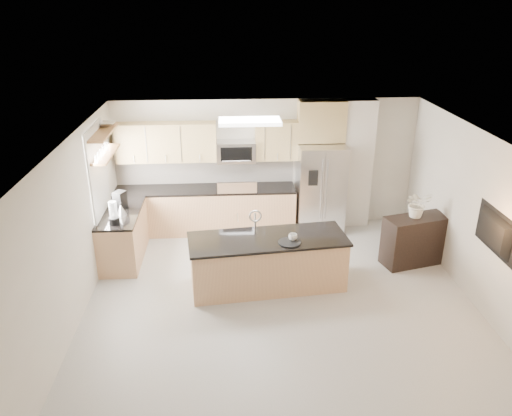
{
  "coord_description": "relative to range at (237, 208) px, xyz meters",
  "views": [
    {
      "loc": [
        -0.78,
        -6.32,
        4.43
      ],
      "look_at": [
        -0.32,
        1.3,
        1.17
      ],
      "focal_mm": 35.0,
      "sensor_mm": 36.0,
      "label": 1
    }
  ],
  "objects": [
    {
      "name": "credenza",
      "position": [
        3.1,
        -1.55,
        -0.03
      ],
      "size": [
        1.19,
        0.74,
        0.89
      ],
      "primitive_type": "cube",
      "rotation": [
        0.0,
        0.0,
        0.26
      ],
      "color": "black",
      "rests_on": "floor"
    },
    {
      "name": "platter",
      "position": [
        0.76,
        -2.36,
        0.41
      ],
      "size": [
        0.39,
        0.39,
        0.02
      ],
      "primitive_type": "cylinder",
      "rotation": [
        0.0,
        0.0,
        0.09
      ],
      "color": "black",
      "rests_on": "island"
    },
    {
      "name": "wall_right",
      "position": [
        3.6,
        -2.92,
        0.83
      ],
      "size": [
        0.02,
        6.5,
        2.6
      ],
      "primitive_type": "cube",
      "color": "beige",
      "rests_on": "floor"
    },
    {
      "name": "television",
      "position": [
        3.51,
        -3.12,
        0.88
      ],
      "size": [
        0.14,
        1.08,
        0.62
      ],
      "primitive_type": "imported",
      "rotation": [
        0.0,
        0.0,
        1.57
      ],
      "color": "black",
      "rests_on": "wall_right"
    },
    {
      "name": "bowl",
      "position": [
        -2.25,
        -0.58,
        1.91
      ],
      "size": [
        0.44,
        0.44,
        0.09
      ],
      "primitive_type": "imported",
      "rotation": [
        0.0,
        0.0,
        -0.15
      ],
      "color": "silver",
      "rests_on": "shelf_upper"
    },
    {
      "name": "microwave",
      "position": [
        0.0,
        0.12,
        1.16
      ],
      "size": [
        0.76,
        0.4,
        0.4
      ],
      "color": "silver",
      "rests_on": "upper_cabinets"
    },
    {
      "name": "flower_vase",
      "position": [
        3.08,
        -1.51,
        0.77
      ],
      "size": [
        0.65,
        0.56,
        0.72
      ],
      "primitive_type": "imported",
      "rotation": [
        0.0,
        0.0,
        0.0
      ],
      "color": "white",
      "rests_on": "credenza"
    },
    {
      "name": "shelf_upper",
      "position": [
        -2.25,
        -0.97,
        1.85
      ],
      "size": [
        0.3,
        1.2,
        0.04
      ],
      "primitive_type": "cube",
      "color": "brown",
      "rests_on": "wall_left"
    },
    {
      "name": "left_counter",
      "position": [
        -2.07,
        -1.07,
        -0.01
      ],
      "size": [
        0.66,
        1.5,
        0.92
      ],
      "color": "tan",
      "rests_on": "floor"
    },
    {
      "name": "floor",
      "position": [
        0.6,
        -2.92,
        -0.47
      ],
      "size": [
        6.5,
        6.5,
        0.0
      ],
      "primitive_type": "plane",
      "color": "#AEACA5",
      "rests_on": "ground"
    },
    {
      "name": "partition_column",
      "position": [
        2.42,
        0.18,
        0.83
      ],
      "size": [
        0.6,
        0.3,
        2.6
      ],
      "primitive_type": "cube",
      "color": "beige",
      "rests_on": "floor"
    },
    {
      "name": "shelf_lower",
      "position": [
        -2.25,
        -0.97,
        1.48
      ],
      "size": [
        0.3,
        1.2,
        0.04
      ],
      "primitive_type": "cube",
      "color": "brown",
      "rests_on": "wall_left"
    },
    {
      "name": "blender",
      "position": [
        -2.07,
        -1.58,
        0.62
      ],
      "size": [
        0.17,
        0.17,
        0.4
      ],
      "color": "black",
      "rests_on": "left_counter"
    },
    {
      "name": "ceiling",
      "position": [
        0.6,
        -2.92,
        2.13
      ],
      "size": [
        6.0,
        6.5,
        0.02
      ],
      "primitive_type": "cube",
      "color": "white",
      "rests_on": "wall_back"
    },
    {
      "name": "refrigerator",
      "position": [
        1.66,
        -0.05,
        0.42
      ],
      "size": [
        0.92,
        0.78,
        1.78
      ],
      "color": "silver",
      "rests_on": "floor"
    },
    {
      "name": "range",
      "position": [
        0.0,
        0.0,
        0.0
      ],
      "size": [
        0.76,
        0.64,
        1.14
      ],
      "color": "black",
      "rests_on": "floor"
    },
    {
      "name": "window",
      "position": [
        -2.38,
        -1.07,
        1.18
      ],
      "size": [
        0.04,
        1.15,
        1.65
      ],
      "color": "white",
      "rests_on": "wall_left"
    },
    {
      "name": "wall_back",
      "position": [
        0.6,
        0.33,
        0.83
      ],
      "size": [
        6.0,
        0.02,
        2.6
      ],
      "primitive_type": "cube",
      "color": "beige",
      "rests_on": "floor"
    },
    {
      "name": "back_counter",
      "position": [
        -0.63,
        0.01,
        -0.0
      ],
      "size": [
        3.55,
        0.66,
        1.44
      ],
      "color": "tan",
      "rests_on": "floor"
    },
    {
      "name": "island",
      "position": [
        0.44,
        -2.16,
        -0.03
      ],
      "size": [
        2.61,
        1.18,
        1.3
      ],
      "rotation": [
        0.0,
        0.0,
        0.11
      ],
      "color": "tan",
      "rests_on": "floor"
    },
    {
      "name": "wall_left",
      "position": [
        -2.4,
        -2.92,
        0.83
      ],
      "size": [
        0.02,
        6.5,
        2.6
      ],
      "primitive_type": "cube",
      "color": "beige",
      "rests_on": "floor"
    },
    {
      "name": "ceiling_fixture",
      "position": [
        0.2,
        -1.32,
        2.09
      ],
      "size": [
        1.0,
        0.5,
        0.06
      ],
      "primitive_type": "cube",
      "color": "white",
      "rests_on": "ceiling"
    },
    {
      "name": "coffee_maker",
      "position": [
        -2.09,
        -0.92,
        0.6
      ],
      "size": [
        0.24,
        0.26,
        0.32
      ],
      "color": "black",
      "rests_on": "left_counter"
    },
    {
      "name": "wall_front",
      "position": [
        0.6,
        -6.17,
        0.83
      ],
      "size": [
        6.0,
        0.02,
        2.6
      ],
      "primitive_type": "cube",
      "color": "beige",
      "rests_on": "floor"
    },
    {
      "name": "cup",
      "position": [
        0.82,
        -2.27,
        0.46
      ],
      "size": [
        0.17,
        0.17,
        0.11
      ],
      "primitive_type": "imported",
      "rotation": [
        0.0,
        0.0,
        0.27
      ],
      "color": "white",
      "rests_on": "island"
    },
    {
      "name": "kettle",
      "position": [
        -2.02,
        -1.22,
        0.55
      ],
      "size": [
        0.18,
        0.18,
        0.23
      ],
      "color": "silver",
      "rests_on": "left_counter"
    },
    {
      "name": "upper_cabinets",
      "position": [
        -0.7,
        0.16,
        1.35
      ],
      "size": [
        3.5,
        0.33,
        0.75
      ],
      "color": "tan",
      "rests_on": "wall_back"
    }
  ]
}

